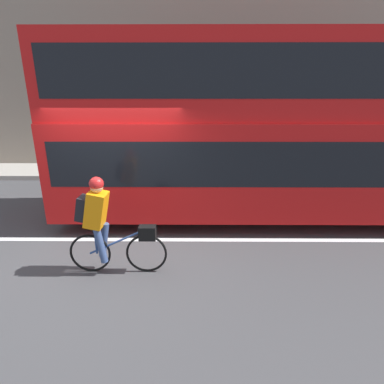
{
  "coord_description": "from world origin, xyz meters",
  "views": [
    {
      "loc": [
        1.46,
        -5.05,
        2.7
      ],
      "look_at": [
        1.43,
        0.23,
        1.0
      ],
      "focal_mm": 28.0,
      "sensor_mm": 36.0,
      "label": 1
    }
  ],
  "objects": [
    {
      "name": "road_center_line",
      "position": [
        0.0,
        0.25,
        0.0
      ],
      "size": [
        50.0,
        0.14,
        0.01
      ],
      "primitive_type": "cube",
      "color": "silver",
      "rests_on": "ground_plane"
    },
    {
      "name": "bus",
      "position": [
        3.58,
        1.55,
        2.11
      ],
      "size": [
        10.03,
        2.44,
        3.81
      ],
      "color": "black",
      "rests_on": "ground_plane"
    },
    {
      "name": "building_facade",
      "position": [
        0.0,
        6.68,
        3.18
      ],
      "size": [
        60.0,
        0.3,
        6.36
      ],
      "color": "gray",
      "rests_on": "ground_plane"
    },
    {
      "name": "street_sign_post",
      "position": [
        -0.67,
        5.43,
        1.44
      ],
      "size": [
        0.36,
        0.09,
        2.3
      ],
      "color": "#59595B",
      "rests_on": "sidewalk_curb"
    },
    {
      "name": "cyclist_on_bike",
      "position": [
        0.1,
        -0.86,
        0.85
      ],
      "size": [
        1.54,
        0.32,
        1.58
      ],
      "color": "black",
      "rests_on": "ground_plane"
    },
    {
      "name": "sidewalk_curb",
      "position": [
        0.0,
        5.54,
        0.08
      ],
      "size": [
        60.0,
        1.98,
        0.15
      ],
      "color": "#A8A399",
      "rests_on": "ground_plane"
    },
    {
      "name": "ground_plane",
      "position": [
        0.0,
        0.0,
        0.0
      ],
      "size": [
        80.0,
        80.0,
        0.0
      ],
      "primitive_type": "plane",
      "color": "#424244"
    }
  ]
}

